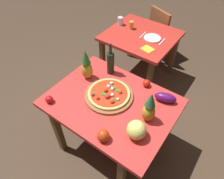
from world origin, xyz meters
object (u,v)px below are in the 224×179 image
at_px(pizza_board, 109,95).
at_px(napkin_folded, 148,49).
at_px(dinner_plate, 152,38).
at_px(pineapple_left, 149,108).
at_px(pizza, 109,94).
at_px(pineapple_right, 87,66).
at_px(dining_chair, 162,31).
at_px(display_table, 111,107).
at_px(bell_pepper, 103,136).
at_px(drinking_glass_water, 120,21).
at_px(background_table, 140,42).
at_px(fork_utensil, 143,35).
at_px(wine_bottle, 111,63).
at_px(drinking_glass_juice, 131,25).
at_px(knife_utensil, 162,42).
at_px(tomato_by_bottle, 147,83).
at_px(melon, 136,130).
at_px(eggplant, 165,98).

bearing_deg(pizza_board, napkin_folded, 94.98).
bearing_deg(dinner_plate, pineapple_left, -63.94).
xyz_separation_m(pizza, pineapple_left, (0.42, -0.02, 0.10)).
height_order(pizza_board, pineapple_right, pineapple_right).
bearing_deg(dinner_plate, dining_chair, 101.37).
xyz_separation_m(display_table, napkin_folded, (-0.13, 0.93, 0.09)).
height_order(pizza_board, dinner_plate, pizza_board).
xyz_separation_m(bell_pepper, drinking_glass_water, (-0.92, 1.59, 0.00)).
bearing_deg(bell_pepper, napkin_folded, 103.72).
bearing_deg(background_table, pineapple_right, -91.43).
bearing_deg(pizza, pineapple_left, -2.24).
bearing_deg(pizza_board, pizza, -58.90).
bearing_deg(pizza_board, fork_utensil, 103.97).
height_order(display_table, pineapple_right, pineapple_right).
xyz_separation_m(drinking_glass_water, dinner_plate, (0.54, -0.06, -0.05)).
xyz_separation_m(dining_chair, pineapple_right, (-0.06, -1.71, 0.39)).
relative_size(background_table, dining_chair, 1.07).
height_order(wine_bottle, drinking_glass_juice, wine_bottle).
bearing_deg(pineapple_right, napkin_folded, 72.30).
bearing_deg(napkin_folded, display_table, -81.91).
bearing_deg(display_table, fork_utensil, 106.03).
distance_m(drinking_glass_juice, drinking_glass_water, 0.18).
bearing_deg(background_table, knife_utensil, -0.82).
bearing_deg(tomato_by_bottle, knife_utensil, 105.30).
height_order(pizza, pineapple_left, pineapple_left).
bearing_deg(melon, wine_bottle, 140.79).
xyz_separation_m(pizza, napkin_folded, (-0.08, 0.90, -0.04)).
height_order(display_table, dining_chair, dining_chair).
bearing_deg(drinking_glass_water, dinner_plate, -6.35).
xyz_separation_m(wine_bottle, bell_pepper, (0.43, -0.68, -0.08)).
distance_m(pineapple_right, drinking_glass_juice, 1.13).
height_order(pizza, pineapple_right, pineapple_right).
distance_m(pineapple_right, napkin_folded, 0.86).
relative_size(dining_chair, pineapple_right, 2.55).
bearing_deg(pineapple_right, dinner_plate, 79.62).
height_order(bell_pepper, dinner_plate, bell_pepper).
bearing_deg(dinner_plate, melon, -67.16).
distance_m(eggplant, drinking_glass_water, 1.48).
height_order(bell_pepper, tomato_by_bottle, bell_pepper).
bearing_deg(tomato_by_bottle, dinner_plate, 114.07).
xyz_separation_m(dining_chair, drinking_glass_juice, (-0.23, -0.60, 0.30)).
bearing_deg(background_table, dinner_plate, -1.51).
distance_m(pizza_board, knife_utensil, 1.14).
bearing_deg(dining_chair, background_table, 109.65).
relative_size(dinner_plate, napkin_folded, 1.57).
distance_m(background_table, pineapple_left, 1.40).
bearing_deg(pineapple_left, background_table, 122.23).
bearing_deg(dinner_plate, drinking_glass_water, 173.65).
bearing_deg(knife_utensil, pizza_board, -90.43).
bearing_deg(eggplant, tomato_by_bottle, 162.80).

